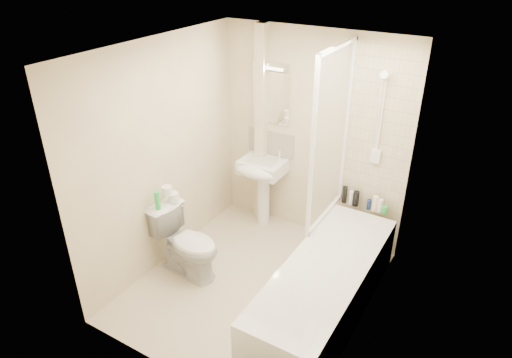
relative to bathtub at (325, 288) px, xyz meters
The scene contains 26 objects.
floor 0.80m from the bathtub, behind, with size 2.50×2.50×0.00m, color beige.
wall_back 1.70m from the bathtub, 121.39° to the left, with size 2.20×0.02×2.40m, color beige.
wall_left 2.06m from the bathtub, behind, with size 0.02×2.50×2.40m, color beige.
wall_right 0.98m from the bathtub, ahead, with size 0.02×2.50×2.40m, color beige.
ceiling 2.24m from the bathtub, behind, with size 2.20×2.50×0.02m, color white.
tile_back 1.67m from the bathtub, 90.00° to the left, with size 0.70×0.01×1.75m, color beige.
tile_right 1.19m from the bathtub, ahead, with size 0.01×2.10×1.75m, color beige.
pipe_boxing 2.02m from the bathtub, 139.52° to the left, with size 0.12×0.12×2.40m, color beige.
splashback 1.91m from the bathtub, 136.17° to the left, with size 0.60×0.01×0.30m, color beige.
mirror 2.18m from the bathtub, 136.21° to the left, with size 0.46×0.01×0.60m, color white.
strip_light 2.41m from the bathtub, 136.76° to the left, with size 0.42×0.07×0.07m, color silver.
bathtub is the anchor object (origin of this frame).
shower_screen 1.44m from the bathtub, 114.23° to the left, with size 0.04×0.92×1.80m.
shower_fixture 1.72m from the bathtub, 90.08° to the left, with size 0.10×0.16×0.99m.
pedestal_sink 1.66m from the bathtub, 141.98° to the left, with size 0.52×0.48×0.99m.
bottle_black_a 1.23m from the bathtub, 103.47° to the left, with size 0.05×0.05×0.20m, color black.
bottle_white_a 1.21m from the bathtub, 99.78° to the left, with size 0.05×0.05×0.16m, color white.
bottle_black_b 1.20m from the bathtub, 97.07° to the left, with size 0.07×0.07×0.17m, color black.
bottle_blue 1.18m from the bathtub, 89.51° to the left, with size 0.05×0.05×0.12m, color navy.
bottle_cream 1.19m from the bathtub, 86.22° to the left, with size 0.06×0.06×0.18m, color #FAE7C1.
bottle_white_b 1.20m from the bathtub, 83.42° to the left, with size 0.06×0.06×0.16m, color white.
bottle_green 1.19m from the bathtub, 80.69° to the left, with size 0.06×0.06×0.09m, color green.
toilet 1.48m from the bathtub, behind, with size 0.77×0.49×0.75m, color white.
toilet_roll_lower 1.77m from the bathtub, behind, with size 0.11×0.11×0.10m, color white.
toilet_roll_upper 1.84m from the bathtub, behind, with size 0.11×0.11×0.09m, color white.
green_bottle 1.84m from the bathtub, behind, with size 0.05×0.05×0.20m, color green.
Camera 1 is at (1.88, -3.13, 3.18)m, focal length 32.00 mm.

